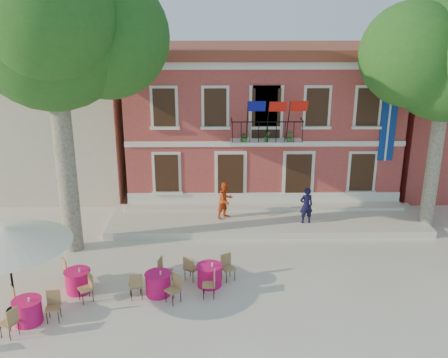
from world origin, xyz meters
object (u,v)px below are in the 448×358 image
at_px(patio_umbrella, 5,236).
at_px(plane_tree_east, 448,61).
at_px(cafe_table_0, 28,310).
at_px(cafe_table_3, 158,283).
at_px(plane_tree_west, 52,31).
at_px(pedestrian_navy, 306,205).
at_px(cafe_table_1, 78,280).
at_px(pedestrian_orange, 226,200).
at_px(cafe_table_4, 210,274).

bearing_deg(patio_umbrella, plane_tree_east, 22.26).
distance_m(plane_tree_east, cafe_table_0, 17.87).
bearing_deg(cafe_table_0, cafe_table_3, 22.56).
relative_size(plane_tree_west, cafe_table_0, 6.14).
height_order(patio_umbrella, cafe_table_3, patio_umbrella).
xyz_separation_m(plane_tree_west, patio_umbrella, (-0.61, -4.51, -5.80)).
height_order(pedestrian_navy, cafe_table_1, pedestrian_navy).
distance_m(pedestrian_orange, cafe_table_3, 6.41).
distance_m(cafe_table_1, cafe_table_3, 2.76).
bearing_deg(cafe_table_1, plane_tree_east, 20.36).
height_order(plane_tree_west, cafe_table_4, plane_tree_west).
bearing_deg(patio_umbrella, pedestrian_orange, 45.58).
bearing_deg(plane_tree_west, pedestrian_navy, 10.50).
height_order(plane_tree_west, patio_umbrella, plane_tree_west).
xyz_separation_m(patio_umbrella, pedestrian_navy, (10.25, 6.30, -1.51)).
relative_size(patio_umbrella, cafe_table_0, 2.11).
distance_m(pedestrian_navy, cafe_table_1, 10.01).
relative_size(pedestrian_navy, cafe_table_3, 0.89).
height_order(plane_tree_east, cafe_table_0, plane_tree_east).
height_order(plane_tree_west, cafe_table_0, plane_tree_west).
bearing_deg(plane_tree_east, plane_tree_west, -172.87).
height_order(plane_tree_west, pedestrian_orange, plane_tree_west).
bearing_deg(cafe_table_1, cafe_table_3, -4.67).
bearing_deg(cafe_table_0, pedestrian_navy, 35.53).
height_order(pedestrian_orange, cafe_table_1, pedestrian_orange).
xyz_separation_m(patio_umbrella, cafe_table_1, (1.66, 1.21, -2.20)).
relative_size(plane_tree_west, pedestrian_navy, 7.09).
bearing_deg(cafe_table_1, pedestrian_navy, 30.61).
relative_size(patio_umbrella, cafe_table_4, 2.09).
bearing_deg(cafe_table_4, pedestrian_navy, 48.96).
distance_m(plane_tree_west, cafe_table_0, 9.48).
relative_size(patio_umbrella, pedestrian_orange, 2.34).
relative_size(patio_umbrella, pedestrian_navy, 2.43).
distance_m(pedestrian_navy, pedestrian_orange, 3.54).
relative_size(pedestrian_orange, cafe_table_3, 0.92).
bearing_deg(plane_tree_west, cafe_table_0, -89.97).
xyz_separation_m(cafe_table_1, cafe_table_4, (4.46, 0.34, 0.01)).
height_order(pedestrian_orange, cafe_table_3, pedestrian_orange).
bearing_deg(pedestrian_navy, cafe_table_4, 39.86).
bearing_deg(cafe_table_4, cafe_table_1, -175.69).
distance_m(pedestrian_navy, cafe_table_0, 11.87).
relative_size(plane_tree_east, patio_umbrella, 2.50).
relative_size(plane_tree_east, pedestrian_orange, 5.86).
bearing_deg(patio_umbrella, cafe_table_3, 12.63).
xyz_separation_m(cafe_table_0, cafe_table_3, (3.79, 1.58, 0.00)).
distance_m(plane_tree_west, pedestrian_navy, 12.23).
bearing_deg(cafe_table_3, plane_tree_east, 25.75).
height_order(patio_umbrella, cafe_table_0, patio_umbrella).
height_order(plane_tree_east, patio_umbrella, plane_tree_east).
relative_size(plane_tree_east, cafe_table_4, 5.23).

